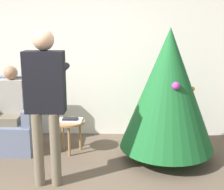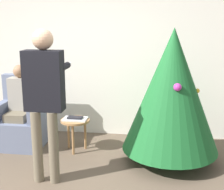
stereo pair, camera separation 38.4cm
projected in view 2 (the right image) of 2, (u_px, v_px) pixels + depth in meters
wall_back at (90, 55)px, 5.15m from camera, size 8.00×0.06×2.70m
christmas_tree at (172, 91)px, 4.12m from camera, size 1.30×1.30×1.82m
armchair at (22, 122)px, 4.87m from camera, size 0.72×0.69×1.08m
person_seated at (20, 102)px, 4.76m from camera, size 0.36×0.46×1.26m
person_standing at (44, 92)px, 3.60m from camera, size 0.46×0.57×1.82m
side_stool at (75, 124)px, 4.61m from camera, size 0.43×0.43×0.48m
laptop at (75, 119)px, 4.59m from camera, size 0.35×0.23×0.02m
book at (75, 117)px, 4.59m from camera, size 0.22×0.12×0.02m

